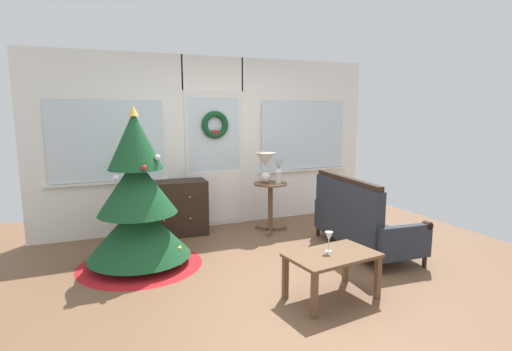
{
  "coord_description": "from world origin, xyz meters",
  "views": [
    {
      "loc": [
        -1.81,
        -3.84,
        1.78
      ],
      "look_at": [
        0.05,
        0.55,
        1.0
      ],
      "focal_mm": 28.53,
      "sensor_mm": 36.0,
      "label": 1
    }
  ],
  "objects_px": {
    "flower_vase": "(279,175)",
    "coffee_table": "(332,260)",
    "side_table": "(270,197)",
    "gift_box": "(170,256)",
    "wine_glass": "(329,237)",
    "dresser_cabinet": "(175,208)",
    "christmas_tree": "(138,210)",
    "table_lamp": "(266,163)",
    "settee_sofa": "(359,222)"
  },
  "relations": [
    {
      "from": "flower_vase",
      "to": "coffee_table",
      "type": "height_order",
      "value": "flower_vase"
    },
    {
      "from": "side_table",
      "to": "gift_box",
      "type": "height_order",
      "value": "side_table"
    },
    {
      "from": "flower_vase",
      "to": "wine_glass",
      "type": "distance_m",
      "value": 2.11
    },
    {
      "from": "dresser_cabinet",
      "to": "side_table",
      "type": "relative_size",
      "value": 1.27
    },
    {
      "from": "wine_glass",
      "to": "flower_vase",
      "type": "bearing_deg",
      "value": 77.13
    },
    {
      "from": "christmas_tree",
      "to": "flower_vase",
      "type": "bearing_deg",
      "value": 14.79
    },
    {
      "from": "table_lamp",
      "to": "wine_glass",
      "type": "xyz_separation_m",
      "value": [
        -0.31,
        -2.14,
        -0.43
      ]
    },
    {
      "from": "table_lamp",
      "to": "coffee_table",
      "type": "relative_size",
      "value": 0.49
    },
    {
      "from": "wine_glass",
      "to": "coffee_table",
      "type": "bearing_deg",
      "value": -88.84
    },
    {
      "from": "side_table",
      "to": "wine_glass",
      "type": "relative_size",
      "value": 3.72
    },
    {
      "from": "settee_sofa",
      "to": "table_lamp",
      "type": "height_order",
      "value": "table_lamp"
    },
    {
      "from": "dresser_cabinet",
      "to": "side_table",
      "type": "distance_m",
      "value": 1.38
    },
    {
      "from": "flower_vase",
      "to": "gift_box",
      "type": "relative_size",
      "value": 1.49
    },
    {
      "from": "christmas_tree",
      "to": "wine_glass",
      "type": "bearing_deg",
      "value": -43.82
    },
    {
      "from": "flower_vase",
      "to": "settee_sofa",
      "type": "bearing_deg",
      "value": -62.92
    },
    {
      "from": "dresser_cabinet",
      "to": "settee_sofa",
      "type": "distance_m",
      "value": 2.55
    },
    {
      "from": "christmas_tree",
      "to": "settee_sofa",
      "type": "height_order",
      "value": "christmas_tree"
    },
    {
      "from": "christmas_tree",
      "to": "gift_box",
      "type": "relative_size",
      "value": 7.75
    },
    {
      "from": "side_table",
      "to": "coffee_table",
      "type": "height_order",
      "value": "side_table"
    },
    {
      "from": "side_table",
      "to": "gift_box",
      "type": "xyz_separation_m",
      "value": [
        -1.62,
        -0.76,
        -0.4
      ]
    },
    {
      "from": "side_table",
      "to": "gift_box",
      "type": "distance_m",
      "value": 1.83
    },
    {
      "from": "settee_sofa",
      "to": "flower_vase",
      "type": "height_order",
      "value": "flower_vase"
    },
    {
      "from": "christmas_tree",
      "to": "flower_vase",
      "type": "relative_size",
      "value": 5.21
    },
    {
      "from": "wine_glass",
      "to": "gift_box",
      "type": "xyz_separation_m",
      "value": [
        -1.26,
        1.34,
        -0.46
      ]
    },
    {
      "from": "settee_sofa",
      "to": "wine_glass",
      "type": "xyz_separation_m",
      "value": [
        -1.04,
        -0.91,
        0.21
      ]
    },
    {
      "from": "table_lamp",
      "to": "wine_glass",
      "type": "height_order",
      "value": "table_lamp"
    },
    {
      "from": "coffee_table",
      "to": "gift_box",
      "type": "xyz_separation_m",
      "value": [
        -1.26,
        1.41,
        -0.25
      ]
    },
    {
      "from": "table_lamp",
      "to": "wine_glass",
      "type": "bearing_deg",
      "value": -98.15
    },
    {
      "from": "dresser_cabinet",
      "to": "coffee_table",
      "type": "relative_size",
      "value": 1.02
    },
    {
      "from": "flower_vase",
      "to": "christmas_tree",
      "type": "bearing_deg",
      "value": -165.21
    },
    {
      "from": "dresser_cabinet",
      "to": "coffee_table",
      "type": "bearing_deg",
      "value": -69.5
    },
    {
      "from": "flower_vase",
      "to": "gift_box",
      "type": "xyz_separation_m",
      "value": [
        -1.72,
        -0.7,
        -0.72
      ]
    },
    {
      "from": "table_lamp",
      "to": "christmas_tree",
      "type": "bearing_deg",
      "value": -161.22
    },
    {
      "from": "table_lamp",
      "to": "gift_box",
      "type": "xyz_separation_m",
      "value": [
        -1.56,
        -0.8,
        -0.89
      ]
    },
    {
      "from": "dresser_cabinet",
      "to": "settee_sofa",
      "type": "height_order",
      "value": "settee_sofa"
    },
    {
      "from": "side_table",
      "to": "flower_vase",
      "type": "xyz_separation_m",
      "value": [
        0.1,
        -0.06,
        0.33
      ]
    },
    {
      "from": "dresser_cabinet",
      "to": "table_lamp",
      "type": "xyz_separation_m",
      "value": [
        1.26,
        -0.35,
        0.62
      ]
    },
    {
      "from": "settee_sofa",
      "to": "side_table",
      "type": "relative_size",
      "value": 2.2
    },
    {
      "from": "side_table",
      "to": "dresser_cabinet",
      "type": "bearing_deg",
      "value": 163.57
    },
    {
      "from": "coffee_table",
      "to": "dresser_cabinet",
      "type": "bearing_deg",
      "value": 110.5
    },
    {
      "from": "side_table",
      "to": "flower_vase",
      "type": "relative_size",
      "value": 2.07
    },
    {
      "from": "side_table",
      "to": "wine_glass",
      "type": "xyz_separation_m",
      "value": [
        -0.37,
        -2.1,
        0.07
      ]
    },
    {
      "from": "settee_sofa",
      "to": "gift_box",
      "type": "relative_size",
      "value": 6.79
    },
    {
      "from": "christmas_tree",
      "to": "wine_glass",
      "type": "height_order",
      "value": "christmas_tree"
    },
    {
      "from": "table_lamp",
      "to": "flower_vase",
      "type": "distance_m",
      "value": 0.25
    },
    {
      "from": "christmas_tree",
      "to": "wine_glass",
      "type": "xyz_separation_m",
      "value": [
        1.57,
        -1.5,
        -0.07
      ]
    },
    {
      "from": "dresser_cabinet",
      "to": "table_lamp",
      "type": "distance_m",
      "value": 1.45
    },
    {
      "from": "side_table",
      "to": "table_lamp",
      "type": "xyz_separation_m",
      "value": [
        -0.06,
        0.04,
        0.5
      ]
    },
    {
      "from": "christmas_tree",
      "to": "side_table",
      "type": "xyz_separation_m",
      "value": [
        1.93,
        0.6,
        -0.14
      ]
    },
    {
      "from": "table_lamp",
      "to": "wine_glass",
      "type": "distance_m",
      "value": 2.21
    }
  ]
}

